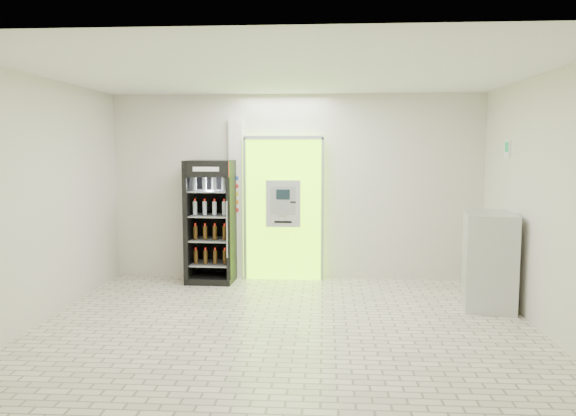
{
  "coord_description": "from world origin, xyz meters",
  "views": [
    {
      "loc": [
        0.47,
        -6.6,
        2.12
      ],
      "look_at": [
        -0.05,
        1.2,
        1.3
      ],
      "focal_mm": 35.0,
      "sensor_mm": 36.0,
      "label": 1
    }
  ],
  "objects": [
    {
      "name": "steel_cabinet",
      "position": [
        2.67,
        0.98,
        0.64
      ],
      "size": [
        0.8,
        1.05,
        1.27
      ],
      "rotation": [
        0.0,
        0.0,
        -0.17
      ],
      "color": "#B6B8BE",
      "rests_on": "ground"
    },
    {
      "name": "beverage_cooler",
      "position": [
        -1.34,
        2.17,
        0.93
      ],
      "size": [
        0.75,
        0.71,
        1.94
      ],
      "rotation": [
        0.0,
        0.0,
        -0.04
      ],
      "color": "black",
      "rests_on": "ground"
    },
    {
      "name": "atm_assembly",
      "position": [
        -0.2,
        2.41,
        1.17
      ],
      "size": [
        1.3,
        0.24,
        2.33
      ],
      "color": "#82EA08",
      "rests_on": "ground"
    },
    {
      "name": "exit_sign",
      "position": [
        2.99,
        1.4,
        2.12
      ],
      "size": [
        0.02,
        0.22,
        0.26
      ],
      "color": "white",
      "rests_on": "room_shell"
    },
    {
      "name": "ground",
      "position": [
        0.0,
        0.0,
        0.0
      ],
      "size": [
        6.0,
        6.0,
        0.0
      ],
      "primitive_type": "plane",
      "color": "beige",
      "rests_on": "ground"
    },
    {
      "name": "room_shell",
      "position": [
        0.0,
        0.0,
        1.84
      ],
      "size": [
        6.0,
        6.0,
        6.0
      ],
      "color": "beige",
      "rests_on": "ground"
    },
    {
      "name": "pillar",
      "position": [
        -0.98,
        2.45,
        1.3
      ],
      "size": [
        0.22,
        0.11,
        2.6
      ],
      "color": "silver",
      "rests_on": "ground"
    }
  ]
}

